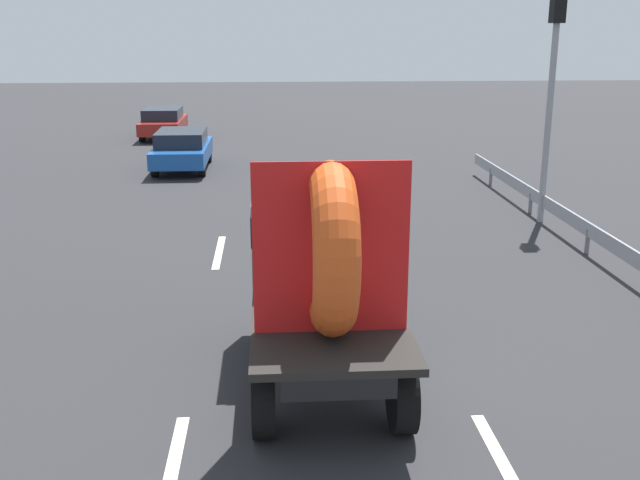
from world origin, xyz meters
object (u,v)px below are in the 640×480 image
object	(u,v)px
flatbed_truck	(323,260)
traffic_light	(553,71)
oncoming_car	(163,122)
distant_sedan	(182,148)

from	to	relation	value
flatbed_truck	traffic_light	size ratio (longest dim) A/B	0.74
oncoming_car	distant_sedan	bearing A→B (deg)	-77.83
distant_sedan	oncoming_car	bearing A→B (deg)	102.17
distant_sedan	traffic_light	xyz separation A→B (m)	(10.02, -8.04, 3.06)
traffic_light	flatbed_truck	bearing A→B (deg)	-127.23
distant_sedan	traffic_light	distance (m)	13.21
traffic_light	oncoming_car	bearing A→B (deg)	126.30
flatbed_truck	traffic_light	distance (m)	10.53
distant_sedan	oncoming_car	distance (m)	8.13
flatbed_truck	distant_sedan	world-z (taller)	flatbed_truck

